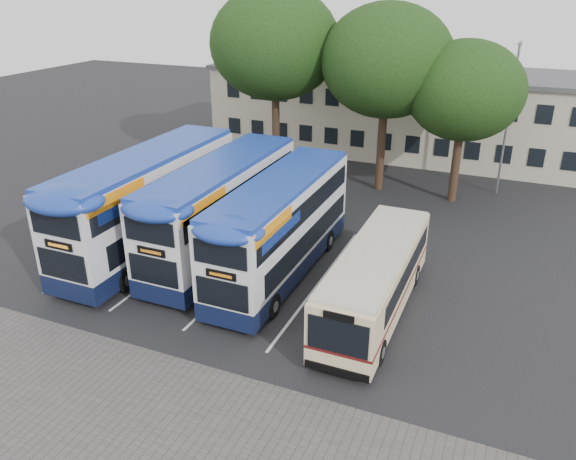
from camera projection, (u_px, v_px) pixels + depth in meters
The scene contains 12 objects.
ground at pixel (278, 347), 20.44m from camera, with size 120.00×120.00×0.00m, color black.
paving_strip at pixel (151, 422), 16.96m from camera, with size 40.00×6.00×0.01m, color #595654.
bay_lines at pixel (248, 268), 25.97m from camera, with size 14.12×11.00×0.01m.
depot_building at pixel (425, 112), 41.78m from camera, with size 32.40×8.40×6.20m.
lamp_post at pixel (509, 112), 32.95m from camera, with size 0.25×1.05×9.06m.
tree_left at pixel (275, 44), 34.53m from camera, with size 8.06×8.06×12.01m.
tree_mid at pixel (387, 61), 32.55m from camera, with size 7.75×7.75×11.19m.
tree_right at pixel (465, 91), 31.27m from camera, with size 6.58×6.58×9.34m.
bus_dd_left at pixel (150, 199), 26.69m from camera, with size 2.84×11.70×4.88m.
bus_dd_mid at pixel (223, 205), 26.27m from camera, with size 2.69×11.08×4.62m.
bus_dd_right at pixel (281, 223), 24.61m from camera, with size 2.59×10.68×4.45m.
bus_single at pixel (376, 276), 22.04m from camera, with size 2.39×9.41×2.80m.
Camera 1 is at (6.96, -15.40, 12.27)m, focal length 35.00 mm.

